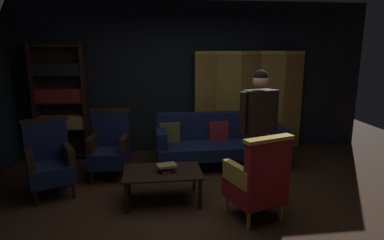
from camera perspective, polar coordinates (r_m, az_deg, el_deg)
The scene contains 13 objects.
ground_plane at distance 4.40m, azimuth 1.38°, elevation -14.51°, with size 10.00×10.00×0.00m, color #331E11.
back_wall at distance 6.37m, azimuth -1.92°, elevation 7.22°, with size 7.20×0.10×2.80m, color black.
folding_screen at distance 6.48m, azimuth 9.89°, elevation 3.44°, with size 2.16×0.24×1.90m.
bookshelf at distance 6.32m, azimuth -21.48°, elevation 3.24°, with size 0.90×0.32×2.05m.
velvet_couch at distance 5.66m, azimuth 4.69°, elevation -3.30°, with size 2.12×0.78×0.88m.
coffee_table at distance 4.39m, azimuth -5.05°, elevation -9.24°, with size 1.00×0.64×0.42m.
armchair_gilt_accent at distance 3.99m, azimuth 11.18°, elevation -9.97°, with size 0.73×0.73×1.04m.
armchair_wing_left at distance 4.93m, azimuth -23.21°, elevation -6.32°, with size 0.76×0.75×1.04m.
armchair_wing_right at distance 5.27m, azimuth -13.83°, elevation -4.43°, with size 0.63×0.62×1.04m.
standing_figure at distance 4.50m, azimuth 11.33°, elevation -0.19°, with size 0.57×0.32×1.70m.
book_red_leather at distance 4.35m, azimuth -4.33°, elevation -8.58°, with size 0.18×0.17×0.03m, color maroon.
book_black_cloth at distance 4.34m, azimuth -4.34°, elevation -8.18°, with size 0.21×0.14×0.04m, color black.
book_tan_leather at distance 4.33m, azimuth -4.35°, elevation -7.75°, with size 0.24×0.17×0.03m, color #9E7A47.
Camera 1 is at (-0.60, -3.86, 2.01)m, focal length 31.22 mm.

